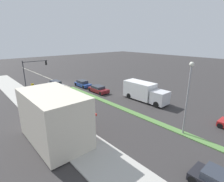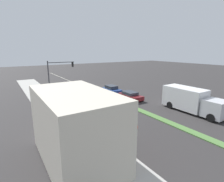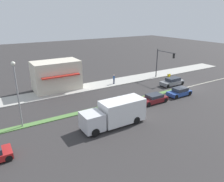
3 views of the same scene
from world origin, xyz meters
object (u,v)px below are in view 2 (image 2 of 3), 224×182
sedan_maroon (131,96)px  coupe_blue (112,89)px  delivery_truck (191,100)px  warning_aframe_sign (57,90)px  pedestrian (66,105)px  traffic_signal_main (57,72)px  suv_grey (82,89)px

sedan_maroon → coupe_blue: 5.31m
coupe_blue → delivery_truck: bearing=101.7°
warning_aframe_sign → sedan_maroon: 13.79m
warning_aframe_sign → pedestrian: bearing=79.1°
pedestrian → coupe_blue: bearing=-151.4°
traffic_signal_main → coupe_blue: bearing=154.0°
delivery_truck → suv_grey: (7.20, -16.54, -0.82)m
pedestrian → warning_aframe_sign: bearing=-100.9°
traffic_signal_main → warning_aframe_sign: traffic_signal_main is taller
warning_aframe_sign → suv_grey: bearing=141.5°
sedan_maroon → suv_grey: bearing=-62.1°
pedestrian → sedan_maroon: size_ratio=0.41×
suv_grey → pedestrian: bearing=55.8°
warning_aframe_sign → coupe_blue: bearing=143.7°
traffic_signal_main → suv_grey: traffic_signal_main is taller
traffic_signal_main → coupe_blue: size_ratio=1.44×
delivery_truck → coupe_blue: size_ratio=1.92×
sedan_maroon → traffic_signal_main: bearing=-48.4°
pedestrian → delivery_truck: (-13.04, 7.96, 0.47)m
suv_grey → traffic_signal_main: bearing=-15.0°
traffic_signal_main → sedan_maroon: 12.97m
delivery_truck → sedan_maroon: bearing=-71.2°
suv_grey → warning_aframe_sign: bearing=-38.5°
warning_aframe_sign → sedan_maroon: sedan_maroon is taller
coupe_blue → suv_grey: bearing=-34.4°
traffic_signal_main → delivery_truck: (-11.12, 17.60, -2.43)m
traffic_signal_main → pedestrian: traffic_signal_main is taller
traffic_signal_main → warning_aframe_sign: 3.94m
warning_aframe_sign → sedan_maroon: bearing=125.6°
delivery_truck → coupe_blue: (2.80, -13.53, -0.85)m
warning_aframe_sign → suv_grey: size_ratio=0.19×
pedestrian → coupe_blue: (-10.24, -5.57, -0.38)m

